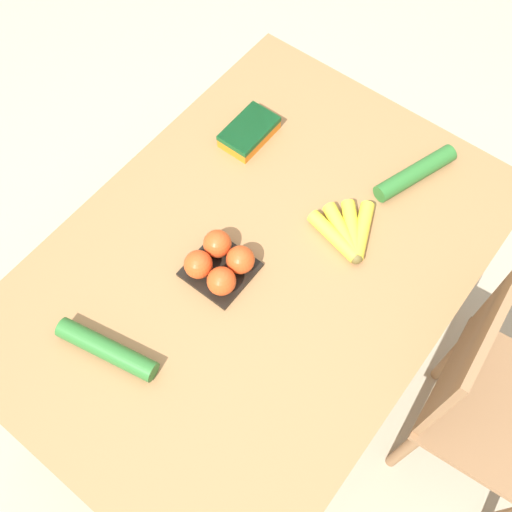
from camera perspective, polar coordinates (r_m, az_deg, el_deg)
name	(u,v)px	position (r m, az deg, el deg)	size (l,w,h in m)	color
ground_plane	(256,354)	(2.24, 0.00, -9.33)	(12.00, 12.00, 0.00)	#B7A88E
dining_table	(256,277)	(1.63, 0.00, -2.00)	(1.37, 0.96, 0.75)	#9E7044
chair	(488,398)	(1.82, 21.20, -12.49)	(0.45, 0.43, 0.89)	#8E6642
banana_bunch	(348,233)	(1.59, 8.74, 2.19)	(0.18, 0.19, 0.04)	brown
tomato_pack	(220,263)	(1.51, -3.49, -0.69)	(0.16, 0.16, 0.08)	black
carrot_bag	(249,131)	(1.76, -0.66, 11.81)	(0.17, 0.10, 0.05)	orange
cucumber_near	(107,349)	(1.47, -14.03, -8.61)	(0.10, 0.26, 0.05)	#2D702D
cucumber_far	(415,173)	(1.73, 14.93, 7.64)	(0.26, 0.13, 0.05)	#2D702D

